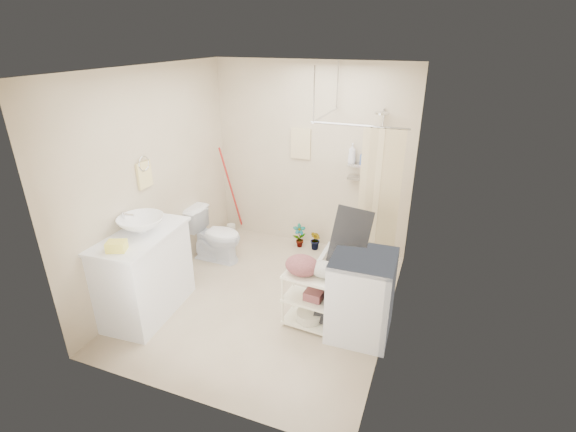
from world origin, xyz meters
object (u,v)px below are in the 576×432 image
at_px(vanity, 145,273).
at_px(laundry_rack, 310,295).
at_px(toilet, 216,235).
at_px(washing_machine, 361,295).

relative_size(vanity, laundry_rack, 1.48).
bearing_deg(toilet, vanity, 175.77).
bearing_deg(washing_machine, toilet, 157.69).
distance_m(vanity, laundry_rack, 1.83).
bearing_deg(vanity, laundry_rack, 9.23).
height_order(vanity, laundry_rack, vanity).
height_order(vanity, washing_machine, vanity).
bearing_deg(washing_machine, vanity, -169.59).
xyz_separation_m(washing_machine, laundry_rack, (-0.53, -0.08, -0.08)).
distance_m(vanity, toilet, 1.32).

